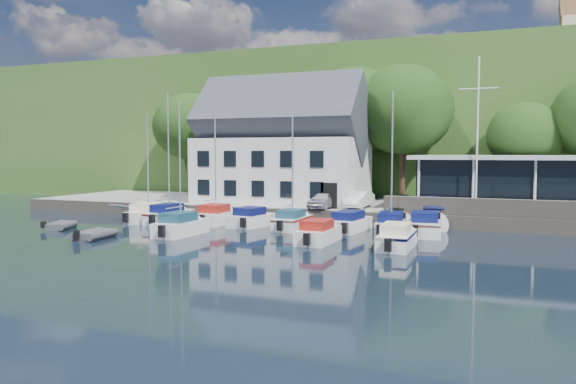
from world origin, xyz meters
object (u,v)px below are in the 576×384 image
car_silver (324,200)px  flagpole (477,136)px  boat_r1_1 (169,163)px  boat_r1_7 (425,223)px  club_pavilion (504,183)px  boat_r1_5 (349,221)px  car_blue (434,203)px  boat_r1_0 (148,163)px  harbor_building (282,152)px  dinghy_1 (95,233)px  boat_r2_1 (180,163)px  boat_r1_3 (251,217)px  boat_r1_6 (392,167)px  car_dgrey (401,203)px  boat_r1_4 (292,168)px  boat_r2_3 (318,231)px  dinghy_0 (62,224)px  boat_r1_2 (215,163)px  car_white (359,199)px  boat_r2_4 (397,236)px

car_silver → flagpole: 12.17m
boat_r1_1 → boat_r1_7: boat_r1_1 is taller
club_pavilion → boat_r1_5: 12.81m
car_blue → flagpole: bearing=-31.0°
boat_r1_0 → boat_r1_5: bearing=-5.7°
harbor_building → car_silver: 7.45m
boat_r1_7 → dinghy_1: bearing=-161.2°
club_pavilion → boat_r2_1: 23.77m
boat_r1_3 → dinghy_1: bearing=-117.1°
boat_r1_5 → boat_r1_7: boat_r1_7 is taller
club_pavilion → boat_r1_6: bearing=-129.7°
car_dgrey → boat_r1_4: bearing=-151.8°
boat_r1_5 → boat_r2_3: 5.36m
car_dgrey → dinghy_1: size_ratio=1.27×
car_dgrey → boat_r1_4: (-6.51, -5.45, 2.69)m
boat_r2_3 → dinghy_1: size_ratio=1.87×
boat_r1_6 → boat_r2_1: boat_r2_1 is taller
boat_r1_0 → boat_r2_1: (6.18, -5.25, 0.15)m
car_blue → dinghy_0: car_blue is taller
boat_r1_7 → dinghy_0: boat_r1_7 is taller
boat_r2_1 → car_dgrey: bearing=44.2°
flagpole → dinghy_0: flagpole is taller
car_blue → dinghy_0: 26.49m
boat_r1_0 → car_blue: bearing=7.6°
boat_r1_5 → car_dgrey: bearing=70.2°
flagpole → boat_r1_2: 18.67m
flagpole → car_blue: bearing=163.1°
car_white → car_dgrey: 3.58m
boat_r1_7 → boat_r1_1: bearing=176.0°
car_dgrey → boat_r2_4: 10.78m
flagpole → boat_r1_3: flagpole is taller
boat_r1_3 → dinghy_0: boat_r1_3 is taller
car_dgrey → boat_r1_5: 5.72m
car_white → boat_r1_1: (-12.81, -6.82, 2.86)m
boat_r1_1 → boat_r1_5: bearing=6.6°
boat_r1_5 → boat_r1_0: bearing=-170.9°
boat_r1_2 → boat_r1_7: boat_r1_2 is taller
car_silver → dinghy_0: size_ratio=1.39×
boat_r1_0 → club_pavilion: bearing=11.1°
club_pavilion → boat_r2_3: club_pavilion is taller
car_blue → boat_r1_1: size_ratio=0.41×
boat_r1_7 → flagpole: bearing=48.5°
boat_r1_2 → boat_r2_3: bearing=-28.0°
boat_r1_1 → boat_r1_5: 14.25m
car_blue → car_dgrey: bearing=167.9°
club_pavilion → car_white: (-10.52, -2.12, -1.39)m
boat_r1_1 → boat_r2_3: (13.27, -4.52, -3.83)m
boat_r1_3 → dinghy_1: 10.91m
boat_r1_4 → boat_r1_3: bearing=176.0°
harbor_building → club_pavilion: size_ratio=1.09×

